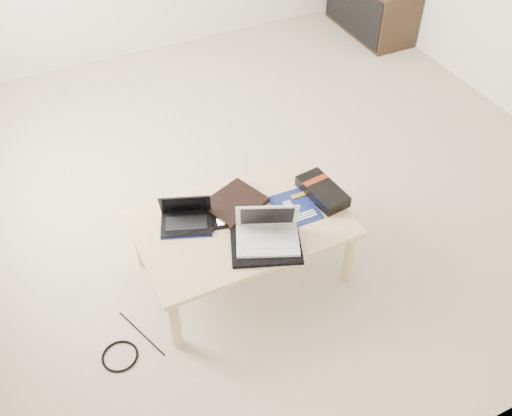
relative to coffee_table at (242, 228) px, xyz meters
name	(u,v)px	position (x,y,z in m)	size (l,w,h in m)	color
ground	(267,174)	(0.50, 0.71, -0.35)	(4.00, 4.00, 0.00)	beige
coffee_table	(242,228)	(0.00, 0.00, 0.00)	(1.10, 0.70, 0.40)	tan
media_cabinet	(371,5)	(2.27, 2.16, -0.10)	(0.41, 0.90, 0.50)	#332315
book	(234,203)	(0.02, 0.13, 0.06)	(0.37, 0.34, 0.03)	black
netbook	(186,218)	(-0.26, 0.12, 0.09)	(0.31, 0.27, 0.18)	black
tablet	(235,213)	(-0.01, 0.07, 0.06)	(0.29, 0.25, 0.01)	black
remote	(252,207)	(0.09, 0.07, 0.06)	(0.10, 0.22, 0.02)	silver
neoprene_sleeve	(266,246)	(0.03, -0.22, 0.06)	(0.35, 0.26, 0.02)	black
white_laptop	(267,232)	(0.06, -0.18, 0.11)	(0.37, 0.33, 0.21)	silver
motherboard	(295,207)	(0.30, -0.03, 0.05)	(0.22, 0.27, 0.01)	#0C0F4D
gpu_box	(322,191)	(0.48, -0.01, 0.08)	(0.19, 0.32, 0.07)	black
cable_coil	(204,228)	(-0.20, 0.03, 0.06)	(0.11, 0.11, 0.01)	black
floor_cable_coil	(120,356)	(-0.79, -0.24, -0.35)	(0.18, 0.18, 0.01)	black
floor_cable_trail	(142,333)	(-0.65, -0.16, -0.35)	(0.01, 0.01, 0.37)	black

